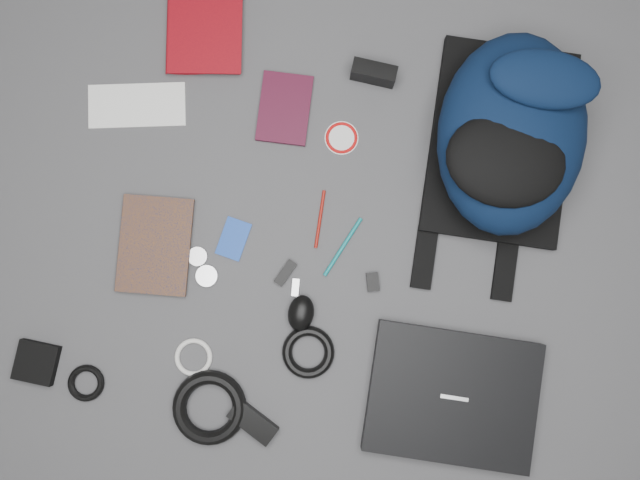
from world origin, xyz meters
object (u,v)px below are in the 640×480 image
(backpack, at_px, (511,134))
(compact_camera, at_px, (374,73))
(laptop, at_px, (453,396))
(textbook_red, at_px, (167,24))
(comic_book, at_px, (120,243))
(dvd_case, at_px, (285,108))
(power_brick, at_px, (253,422))
(pouch, at_px, (37,362))
(mouse, at_px, (301,313))

(backpack, height_order, compact_camera, backpack)
(laptop, distance_m, textbook_red, 1.08)
(comic_book, height_order, dvd_case, comic_book)
(compact_camera, bearing_deg, laptop, -63.66)
(textbook_red, height_order, power_brick, power_brick)
(dvd_case, bearing_deg, laptop, -52.89)
(dvd_case, bearing_deg, compact_camera, 27.52)
(textbook_red, xyz_separation_m, comic_book, (0.05, -0.52, -0.00))
(textbook_red, distance_m, pouch, 0.83)
(power_brick, bearing_deg, textbook_red, 139.78)
(compact_camera, bearing_deg, textbook_red, 178.85)
(dvd_case, bearing_deg, mouse, -78.11)
(compact_camera, bearing_deg, power_brick, -96.09)
(textbook_red, distance_m, dvd_case, 0.34)
(textbook_red, distance_m, comic_book, 0.52)
(backpack, xyz_separation_m, compact_camera, (-0.32, 0.07, -0.07))
(compact_camera, bearing_deg, pouch, -126.20)
(power_brick, bearing_deg, backpack, 85.36)
(mouse, bearing_deg, backpack, 50.11)
(mouse, bearing_deg, laptop, -19.04)
(laptop, relative_size, pouch, 4.13)
(comic_book, bearing_deg, mouse, -16.56)
(laptop, bearing_deg, mouse, 159.95)
(compact_camera, relative_size, pouch, 1.13)
(pouch, bearing_deg, compact_camera, 57.37)
(comic_book, bearing_deg, pouch, -119.33)
(laptop, relative_size, power_brick, 3.33)
(laptop, distance_m, dvd_case, 0.76)
(compact_camera, height_order, mouse, compact_camera)
(comic_book, distance_m, pouch, 0.33)
(comic_book, bearing_deg, laptop, -20.06)
(backpack, xyz_separation_m, textbook_red, (-0.82, 0.05, -0.09))
(comic_book, distance_m, compact_camera, 0.70)
(pouch, bearing_deg, mouse, 27.08)
(backpack, xyz_separation_m, mouse, (-0.33, -0.51, -0.08))
(mouse, relative_size, pouch, 0.92)
(textbook_red, bearing_deg, laptop, -51.86)
(backpack, distance_m, mouse, 0.61)
(laptop, height_order, power_brick, laptop)
(mouse, bearing_deg, comic_book, 168.50)
(comic_book, xyz_separation_m, dvd_case, (0.27, 0.41, -0.00))
(backpack, height_order, pouch, backpack)
(backpack, relative_size, laptop, 1.33)
(mouse, bearing_deg, compact_camera, 82.73)
(dvd_case, xyz_separation_m, pouch, (-0.37, -0.72, 0.01))
(laptop, distance_m, power_brick, 0.45)
(backpack, relative_size, mouse, 6.00)
(pouch, bearing_deg, dvd_case, 62.80)
(compact_camera, xyz_separation_m, mouse, (-0.00, -0.58, -0.01))
(mouse, height_order, power_brick, mouse)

